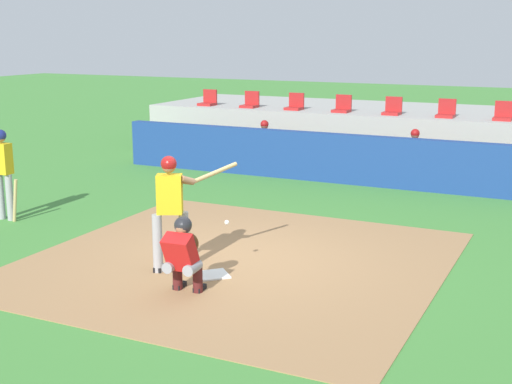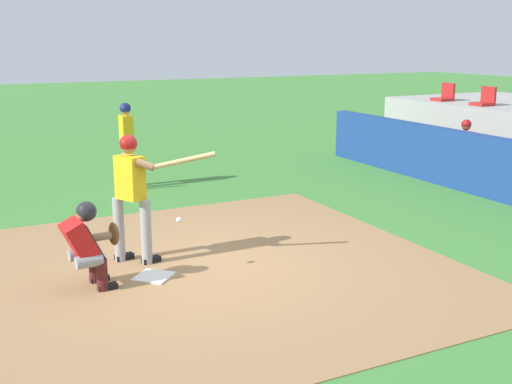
{
  "view_description": "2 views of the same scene",
  "coord_description": "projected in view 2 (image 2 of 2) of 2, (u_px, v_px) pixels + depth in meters",
  "views": [
    {
      "loc": [
        4.94,
        -9.63,
        3.6
      ],
      "look_at": [
        0.0,
        0.7,
        1.0
      ],
      "focal_mm": 49.41,
      "sensor_mm": 36.0,
      "label": 1
    },
    {
      "loc": [
        7.61,
        -3.11,
        3.05
      ],
      "look_at": [
        0.0,
        0.7,
        1.0
      ],
      "focal_mm": 44.67,
      "sensor_mm": 36.0,
      "label": 2
    }
  ],
  "objects": [
    {
      "name": "ground_plane",
      "position": [
        210.0,
        269.0,
        8.68
      ],
      "size": [
        80.0,
        80.0,
        0.0
      ],
      "primitive_type": "plane",
      "color": "#428438"
    },
    {
      "name": "catcher_crouched",
      "position": [
        89.0,
        242.0,
        7.86
      ],
      "size": [
        0.5,
        1.53,
        1.13
      ],
      "color": "gray",
      "rests_on": "ground"
    },
    {
      "name": "on_deck_batter",
      "position": [
        127.0,
        140.0,
        13.17
      ],
      "size": [
        0.58,
        0.23,
        1.79
      ],
      "color": "#99999E",
      "rests_on": "ground"
    },
    {
      "name": "batter_at_plate",
      "position": [
        133.0,
        191.0,
        8.66
      ],
      "size": [
        0.89,
        1.25,
        1.8
      ],
      "color": "#99999E",
      "rests_on": "ground"
    },
    {
      "name": "stadium_seat_0",
      "position": [
        445.0,
        96.0,
        17.43
      ],
      "size": [
        0.46,
        0.46,
        0.48
      ],
      "color": "#A51E1E",
      "rests_on": "stands_platform"
    },
    {
      "name": "dugout_player_0",
      "position": [
        460.0,
        147.0,
        14.31
      ],
      "size": [
        0.49,
        0.7,
        1.3
      ],
      "color": "#939399",
      "rests_on": "ground"
    },
    {
      "name": "dirt_infield",
      "position": [
        210.0,
        268.0,
        8.68
      ],
      "size": [
        6.4,
        6.4,
        0.01
      ],
      "primitive_type": "cube",
      "color": "#9E754C",
      "rests_on": "ground"
    },
    {
      "name": "home_plate",
      "position": [
        154.0,
        276.0,
        8.32
      ],
      "size": [
        0.62,
        0.62,
        0.02
      ],
      "primitive_type": "cube",
      "rotation": [
        0.0,
        0.0,
        0.79
      ],
      "color": "white",
      "rests_on": "dirt_infield"
    },
    {
      "name": "stadium_seat_1",
      "position": [
        485.0,
        100.0,
        16.17
      ],
      "size": [
        0.46,
        0.46,
        0.48
      ],
      "color": "#A51E1E",
      "rests_on": "stands_platform"
    }
  ]
}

